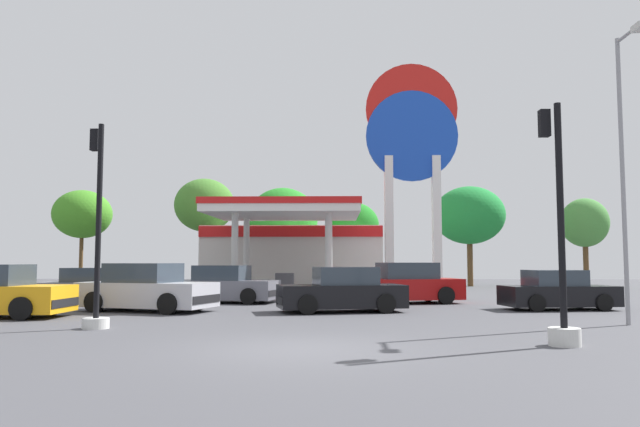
# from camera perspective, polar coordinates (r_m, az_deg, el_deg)

# --- Properties ---
(ground_plane) EXTENTS (90.00, 90.00, 0.00)m
(ground_plane) POSITION_cam_1_polar(r_m,az_deg,el_deg) (12.02, -1.76, -12.67)
(ground_plane) COLOR #47474C
(ground_plane) RESTS_ON ground
(gas_station) EXTENTS (10.34, 13.44, 4.58)m
(gas_station) POSITION_cam_1_polar(r_m,az_deg,el_deg) (36.15, -2.53, -3.83)
(gas_station) COLOR beige
(gas_station) RESTS_ON ground
(station_pole_sign) EXTENTS (4.52, 0.56, 11.48)m
(station_pole_sign) POSITION_cam_1_polar(r_m,az_deg,el_deg) (30.19, 8.68, 6.16)
(station_pole_sign) COLOR white
(station_pole_sign) RESTS_ON ground
(car_0) EXTENTS (4.48, 2.63, 1.50)m
(car_0) POSITION_cam_1_polar(r_m,az_deg,el_deg) (20.45, 2.08, -7.38)
(car_0) COLOR black
(car_0) RESTS_ON ground
(car_1) EXTENTS (4.06, 2.16, 1.39)m
(car_1) POSITION_cam_1_polar(r_m,az_deg,el_deg) (22.92, 21.57, -6.89)
(car_1) COLOR black
(car_1) RESTS_ON ground
(car_2) EXTENTS (4.89, 3.12, 1.63)m
(car_2) POSITION_cam_1_polar(r_m,az_deg,el_deg) (21.51, -16.06, -6.91)
(car_2) COLOR black
(car_2) RESTS_ON ground
(car_3) EXTENTS (4.89, 2.92, 1.64)m
(car_3) POSITION_cam_1_polar(r_m,az_deg,el_deg) (24.80, 7.95, -6.69)
(car_3) COLOR black
(car_3) RESTS_ON ground
(car_4) EXTENTS (4.51, 2.55, 1.52)m
(car_4) POSITION_cam_1_polar(r_m,az_deg,el_deg) (25.20, -9.00, -6.76)
(car_4) COLOR black
(car_4) RESTS_ON ground
(car_5) EXTENTS (4.13, 2.09, 1.43)m
(car_5) POSITION_cam_1_polar(r_m,az_deg,el_deg) (26.06, -20.71, -6.54)
(car_5) COLOR black
(car_5) RESTS_ON ground
(traffic_signal_0) EXTENTS (0.64, 0.68, 4.97)m
(traffic_signal_0) POSITION_cam_1_polar(r_m,az_deg,el_deg) (13.25, 21.78, -4.79)
(traffic_signal_0) COLOR silver
(traffic_signal_0) RESTS_ON ground
(traffic_signal_1) EXTENTS (0.67, 0.69, 5.25)m
(traffic_signal_1) POSITION_cam_1_polar(r_m,az_deg,el_deg) (16.45, -20.34, -3.88)
(traffic_signal_1) COLOR silver
(traffic_signal_1) RESTS_ON ground
(tree_0) EXTENTS (3.80, 3.80, 6.36)m
(tree_0) POSITION_cam_1_polar(r_m,az_deg,el_deg) (42.60, -21.55, -0.07)
(tree_0) COLOR brown
(tree_0) RESTS_ON ground
(tree_1) EXTENTS (4.05, 4.05, 7.29)m
(tree_1) POSITION_cam_1_polar(r_m,az_deg,el_deg) (41.70, -10.87, 0.75)
(tree_1) COLOR brown
(tree_1) RESTS_ON ground
(tree_2) EXTENTS (4.57, 4.57, 6.46)m
(tree_2) POSITION_cam_1_polar(r_m,az_deg,el_deg) (39.35, -3.55, -0.60)
(tree_2) COLOR brown
(tree_2) RESTS_ON ground
(tree_3) EXTENTS (3.35, 3.35, 5.62)m
(tree_3) POSITION_cam_1_polar(r_m,az_deg,el_deg) (40.57, 3.24, -1.20)
(tree_3) COLOR brown
(tree_3) RESTS_ON ground
(tree_4) EXTENTS (4.80, 4.80, 6.76)m
(tree_4) POSITION_cam_1_polar(r_m,az_deg,el_deg) (42.12, 13.92, -0.18)
(tree_4) COLOR brown
(tree_4) RESTS_ON ground
(tree_5) EXTENTS (2.97, 2.97, 5.71)m
(tree_5) POSITION_cam_1_polar(r_m,az_deg,el_deg) (42.13, 23.73, -0.84)
(tree_5) COLOR brown
(tree_5) RESTS_ON ground
(corner_streetlamp) EXTENTS (0.24, 1.48, 7.85)m
(corner_streetlamp) POSITION_cam_1_polar(r_m,az_deg,el_deg) (18.28, 26.88, 5.24)
(corner_streetlamp) COLOR gray
(corner_streetlamp) RESTS_ON ground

